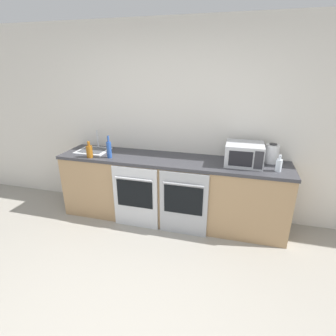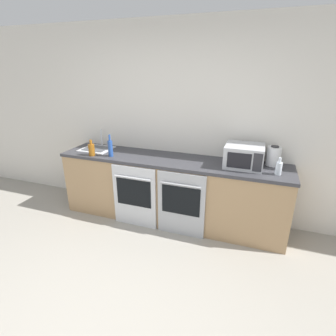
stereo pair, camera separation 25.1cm
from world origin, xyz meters
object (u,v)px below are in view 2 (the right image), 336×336
bottle_clear (279,168)px  sink (97,148)px  oven_left (134,196)px  bottle_blue (110,148)px  bottle_amber (92,149)px  oven_right (181,205)px  kettle (274,156)px  microwave (244,156)px

bottle_clear → sink: (-2.45, 0.14, -0.06)m
oven_left → bottle_blue: 0.72m
bottle_amber → bottle_blue: (0.26, 0.06, 0.03)m
oven_left → oven_right: bearing=0.0°
oven_left → kettle: kettle is taller
oven_left → sink: (-0.76, 0.35, 0.48)m
kettle → microwave: bearing=-154.6°
oven_left → bottle_blue: (-0.40, 0.15, 0.58)m
microwave → kettle: size_ratio=1.83×
oven_left → oven_right: (0.64, 0.00, 0.00)m
microwave → bottle_clear: (0.39, -0.14, -0.05)m
oven_right → bottle_blue: bottle_blue is taller
bottle_clear → sink: bearing=176.8°
kettle → bottle_amber: bearing=-169.6°
bottle_blue → microwave: bearing=6.9°
oven_left → microwave: 1.48m
sink → bottle_clear: bearing=-3.2°
kettle → sink: 2.41m
bottle_amber → bottle_clear: bearing=3.0°
oven_left → kettle: (1.64, 0.51, 0.58)m
bottle_clear → sink: size_ratio=0.47×
oven_right → bottle_clear: bottle_clear is taller
bottle_clear → sink: sink is taller
bottle_amber → sink: sink is taller
oven_left → oven_right: 0.64m
microwave → sink: 2.07m
kettle → sink: (-2.40, -0.16, -0.10)m
oven_right → bottle_blue: bearing=171.9°
microwave → bottle_amber: 1.98m
oven_right → bottle_blue: (-1.04, 0.15, 0.58)m
bottle_amber → bottle_blue: size_ratio=0.74×
bottle_amber → kettle: 2.34m
oven_right → bottle_amber: size_ratio=3.87×
kettle → oven_right: bearing=-152.9°
microwave → bottle_amber: bearing=-172.3°
microwave → bottle_clear: 0.42m
bottle_amber → oven_left: bearing=-7.8°
bottle_amber → bottle_blue: bottle_blue is taller
bottle_amber → sink: 0.29m
oven_right → bottle_blue: size_ratio=2.85×
bottle_amber → kettle: kettle is taller
oven_right → microwave: microwave is taller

